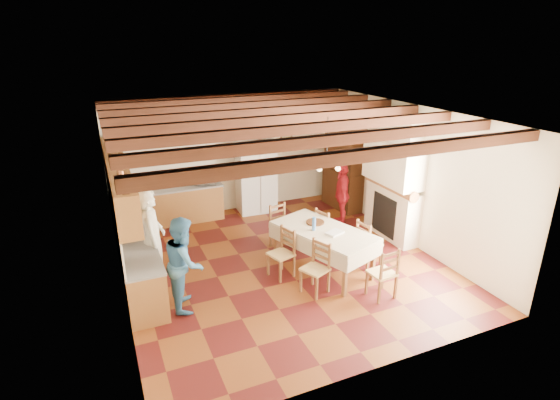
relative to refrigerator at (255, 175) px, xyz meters
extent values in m
cube|color=#481211|center=(-0.55, -2.95, -0.96)|extent=(6.00, 6.50, 0.02)
cube|color=white|center=(-0.55, -2.95, 2.06)|extent=(6.00, 6.50, 0.02)
cube|color=beige|center=(-0.55, 0.31, 0.55)|extent=(6.00, 0.02, 3.00)
cube|color=beige|center=(-0.55, -6.21, 0.55)|extent=(6.00, 0.02, 3.00)
cube|color=beige|center=(-3.56, -2.95, 0.55)|extent=(0.02, 6.50, 3.00)
cube|color=beige|center=(2.46, -2.95, 0.55)|extent=(0.02, 6.50, 3.00)
cube|color=brown|center=(-3.25, -1.90, -0.52)|extent=(0.60, 4.30, 0.86)
cube|color=brown|center=(-2.10, 0.00, -0.52)|extent=(2.30, 0.60, 0.86)
cube|color=slate|center=(-3.25, -1.90, -0.07)|extent=(0.62, 4.30, 0.04)
cube|color=slate|center=(-2.10, 0.00, -0.07)|extent=(2.34, 0.62, 0.04)
cube|color=silver|center=(-3.54, -1.90, 0.25)|extent=(0.03, 4.30, 0.60)
cube|color=silver|center=(-2.10, 0.28, 0.25)|extent=(2.30, 0.03, 0.60)
cube|color=brown|center=(-3.38, -1.90, 0.90)|extent=(0.35, 4.20, 0.70)
cube|color=black|center=(1.00, 0.28, 0.90)|extent=(0.34, 0.03, 0.42)
cube|color=silver|center=(0.00, 0.00, 0.00)|extent=(0.99, 0.83, 1.90)
cube|color=silver|center=(0.09, -3.50, -0.11)|extent=(1.61, 2.21, 0.05)
cube|color=brown|center=(-0.01, -4.47, -0.54)|extent=(0.09, 0.09, 0.82)
cube|color=brown|center=(0.77, -4.20, -0.54)|extent=(0.09, 0.09, 0.82)
cube|color=brown|center=(-0.59, -2.81, -0.54)|extent=(0.09, 0.09, 0.82)
cube|color=brown|center=(0.18, -2.53, -0.54)|extent=(0.09, 0.09, 0.82)
torus|color=black|center=(0.09, -3.50, 1.30)|extent=(0.47, 0.47, 0.03)
imported|color=silver|center=(-2.98, -2.82, -0.01)|extent=(0.55, 0.75, 1.88)
imported|color=teal|center=(-2.59, -3.63, -0.14)|extent=(0.76, 0.89, 1.61)
imported|color=#A91721|center=(1.58, -1.69, -0.19)|extent=(0.71, 0.96, 1.52)
imported|color=silver|center=(-1.31, 0.00, 0.10)|extent=(0.60, 0.47, 0.30)
imported|color=#331A0D|center=(0.12, 0.00, 1.12)|extent=(0.39, 0.39, 0.34)
camera|label=1|loc=(-3.67, -10.10, 3.36)|focal=28.00mm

